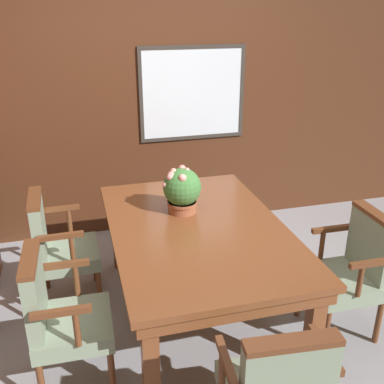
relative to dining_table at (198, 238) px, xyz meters
The scene contains 7 objects.
ground_plane 0.66m from the dining_table, 97.30° to the right, with size 14.00×14.00×0.00m, color #93969E.
wall_back 1.67m from the dining_table, 90.41° to the left, with size 7.20×0.08×2.45m.
dining_table is the anchor object (origin of this frame).
chair_left_far 1.08m from the dining_table, 156.01° to the left, with size 0.47×0.52×0.91m.
chair_right_near 1.09m from the dining_table, 23.92° to the right, with size 0.47×0.52×0.91m.
chair_left_near 1.06m from the dining_table, 156.04° to the right, with size 0.47×0.52×0.91m.
potted_plant 0.38m from the dining_table, 99.84° to the left, with size 0.29×0.28×0.35m.
Camera 1 is at (-0.76, -2.58, 2.17)m, focal length 42.00 mm.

